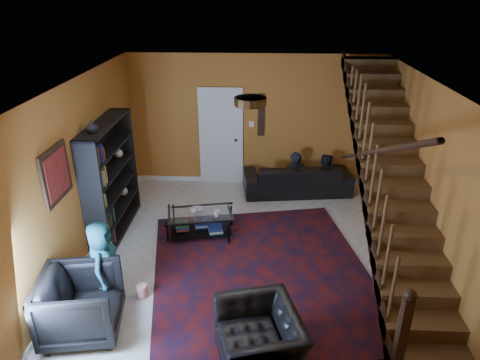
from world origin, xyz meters
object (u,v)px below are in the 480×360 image
object	(u,v)px
armchair_left	(81,304)
armchair_right	(259,339)
bookshelf	(112,181)
sofa	(297,178)
coffee_table	(200,222)

from	to	relation	value
armchair_left	armchair_right	distance (m)	2.25
bookshelf	sofa	world-z (taller)	bookshelf
bookshelf	sofa	distance (m)	3.80
armchair_right	coffee_table	bearing A→B (deg)	-174.68
sofa	coffee_table	world-z (taller)	sofa
bookshelf	coffee_table	xyz separation A→B (m)	(1.52, -0.10, -0.72)
bookshelf	sofa	xyz separation A→B (m)	(3.34, 1.70, -0.64)
sofa	armchair_left	distance (m)	5.13
sofa	armchair_right	distance (m)	4.61
armchair_left	armchair_right	world-z (taller)	armchair_left
sofa	coffee_table	distance (m)	2.56
armchair_left	coffee_table	bearing A→B (deg)	-35.17
bookshelf	coffee_table	world-z (taller)	bookshelf
bookshelf	armchair_right	xyz separation A→B (m)	(2.57, -2.85, -0.63)
sofa	armchair_right	size ratio (longest dim) A/B	2.16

